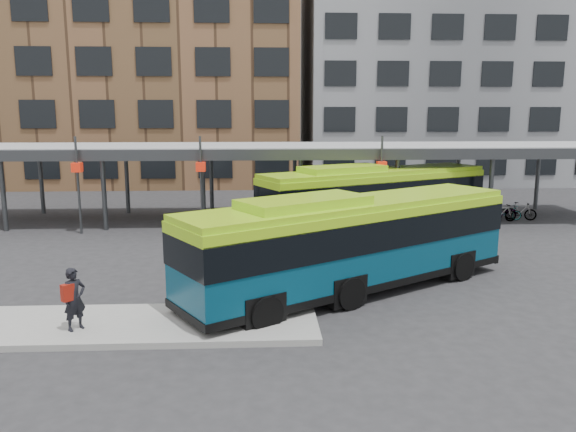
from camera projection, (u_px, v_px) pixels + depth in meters
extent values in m
plane|color=#28282B|center=(263.00, 292.00, 18.85)|extent=(120.00, 120.00, 0.00)
cube|color=gray|center=(67.00, 326.00, 15.62)|extent=(14.00, 3.00, 0.18)
cube|color=#999B9E|center=(261.00, 148.00, 30.88)|extent=(40.00, 6.00, 0.35)
cube|color=#383A3D|center=(262.00, 155.00, 27.97)|extent=(40.00, 0.15, 0.55)
cylinder|color=#383A3D|center=(3.00, 194.00, 28.18)|extent=(0.24, 0.24, 3.80)
cylinder|color=#383A3D|center=(41.00, 182.00, 33.09)|extent=(0.24, 0.24, 3.80)
cylinder|color=#383A3D|center=(104.00, 193.00, 28.42)|extent=(0.24, 0.24, 3.80)
cylinder|color=#383A3D|center=(127.00, 181.00, 33.33)|extent=(0.24, 0.24, 3.80)
cylinder|color=#383A3D|center=(203.00, 193.00, 28.67)|extent=(0.24, 0.24, 3.80)
cylinder|color=#383A3D|center=(211.00, 181.00, 33.58)|extent=(0.24, 0.24, 3.80)
cylinder|color=#383A3D|center=(301.00, 192.00, 28.91)|extent=(0.24, 0.24, 3.80)
cylinder|color=#383A3D|center=(295.00, 180.00, 33.82)|extent=(0.24, 0.24, 3.80)
cylinder|color=#383A3D|center=(396.00, 191.00, 29.15)|extent=(0.24, 0.24, 3.80)
cylinder|color=#383A3D|center=(377.00, 180.00, 34.06)|extent=(0.24, 0.24, 3.80)
cylinder|color=#383A3D|center=(491.00, 191.00, 29.40)|extent=(0.24, 0.24, 3.80)
cylinder|color=#383A3D|center=(458.00, 179.00, 34.31)|extent=(0.24, 0.24, 3.80)
cylinder|color=#383A3D|center=(537.00, 179.00, 34.55)|extent=(0.24, 0.24, 3.80)
cylinder|color=#383A3D|center=(78.00, 186.00, 27.50)|extent=(0.12, 0.12, 4.80)
cube|color=red|center=(77.00, 167.00, 27.33)|extent=(0.45, 0.45, 0.45)
cylinder|color=#383A3D|center=(201.00, 185.00, 27.79)|extent=(0.12, 0.12, 4.80)
cube|color=red|center=(201.00, 167.00, 27.63)|extent=(0.45, 0.45, 0.45)
cylinder|color=#383A3D|center=(381.00, 184.00, 28.23)|extent=(0.12, 0.12, 4.80)
cube|color=red|center=(382.00, 166.00, 28.06)|extent=(0.45, 0.45, 0.45)
cube|color=brown|center=(143.00, 52.00, 47.77)|extent=(26.00, 14.00, 22.00)
cube|color=slate|center=(442.00, 65.00, 49.22)|extent=(24.00, 14.00, 20.00)
cube|color=#073B53|center=(354.00, 245.00, 18.61)|extent=(11.72, 8.64, 2.55)
cube|color=black|center=(354.00, 230.00, 18.52)|extent=(11.80, 8.72, 0.97)
cube|color=#97D115|center=(355.00, 204.00, 18.36)|extent=(11.67, 8.55, 0.20)
cube|color=#97D115|center=(305.00, 203.00, 17.18)|extent=(4.43, 3.71, 0.36)
cube|color=black|center=(353.00, 278.00, 18.82)|extent=(11.80, 8.72, 0.24)
cylinder|color=black|center=(462.00, 266.00, 20.10)|extent=(1.03, 0.80, 1.02)
cylinder|color=black|center=(410.00, 252.00, 22.11)|extent=(1.03, 0.80, 1.02)
cylinder|color=black|center=(350.00, 293.00, 17.13)|extent=(1.03, 0.80, 1.02)
cylinder|color=black|center=(302.00, 274.00, 19.13)|extent=(1.03, 0.80, 1.02)
cylinder|color=black|center=(265.00, 314.00, 15.41)|extent=(1.03, 0.80, 1.02)
cylinder|color=black|center=(222.00, 290.00, 17.42)|extent=(1.03, 0.80, 1.02)
cube|color=#073B53|center=(376.00, 199.00, 28.24)|extent=(12.15, 7.78, 2.56)
cube|color=black|center=(376.00, 189.00, 28.14)|extent=(12.23, 7.85, 0.97)
cube|color=#97D115|center=(376.00, 172.00, 27.98)|extent=(12.11, 7.68, 0.21)
cube|color=#97D115|center=(343.00, 170.00, 26.96)|extent=(4.49, 3.48, 0.36)
cube|color=black|center=(375.00, 222.00, 28.45)|extent=(12.24, 7.86, 0.25)
cylinder|color=black|center=(452.00, 218.00, 29.34)|extent=(1.05, 0.73, 1.03)
cylinder|color=black|center=(419.00, 210.00, 31.49)|extent=(1.05, 0.73, 1.03)
cylinder|color=black|center=(371.00, 228.00, 26.78)|extent=(1.05, 0.73, 1.03)
cylinder|color=black|center=(341.00, 219.00, 28.92)|extent=(1.05, 0.73, 1.03)
cylinder|color=black|center=(316.00, 235.00, 25.30)|extent=(1.05, 0.73, 1.03)
cylinder|color=black|center=(289.00, 225.00, 27.44)|extent=(1.05, 0.73, 1.03)
imported|color=black|center=(75.00, 299.00, 15.00)|extent=(0.73, 0.74, 1.72)
cube|color=maroon|center=(68.00, 292.00, 14.83)|extent=(0.35, 0.36, 0.46)
imported|color=slate|center=(462.00, 212.00, 31.14)|extent=(1.84, 0.65, 0.96)
imported|color=slate|center=(476.00, 212.00, 31.11)|extent=(1.65, 0.96, 0.96)
imported|color=slate|center=(489.00, 212.00, 31.25)|extent=(1.95, 1.13, 0.97)
imported|color=slate|center=(502.00, 213.00, 30.88)|extent=(1.64, 0.48, 0.99)
imported|color=slate|center=(507.00, 213.00, 31.25)|extent=(1.66, 0.65, 0.86)
imported|color=slate|center=(521.00, 211.00, 31.30)|extent=(1.74, 1.01, 1.01)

